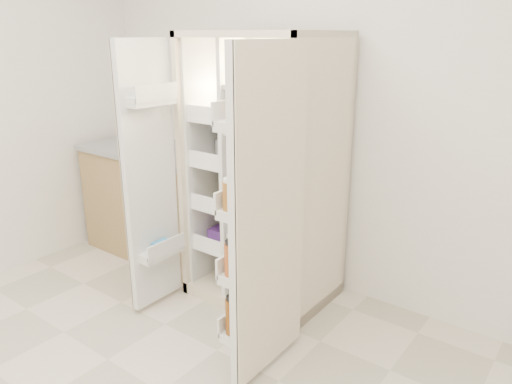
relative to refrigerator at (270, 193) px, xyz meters
The scene contains 5 objects.
wall_back 0.72m from the refrigerator, 64.03° to the left, with size 4.00×0.02×2.70m, color white.
refrigerator is the anchor object (origin of this frame).
freezer_door 0.81m from the refrigerator, 130.39° to the right, with size 0.15×0.40×1.72m.
fridge_door 0.85m from the refrigerator, 56.14° to the right, with size 0.17×0.58×1.72m.
kitchen_counter 1.18m from the refrigerator, behind, with size 1.24×0.66×0.90m.
Camera 1 is at (1.65, -0.91, 1.78)m, focal length 34.00 mm.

